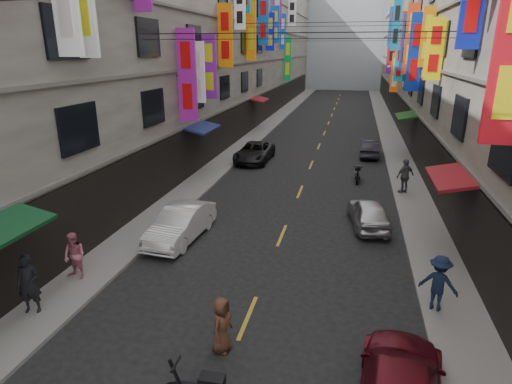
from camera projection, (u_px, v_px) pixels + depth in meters
The scene contains 19 objects.
sidewalk_left at pixel (262, 130), 41.56m from camera, with size 2.00×90.00×0.12m, color slate.
sidewalk_right at pixel (391, 135), 39.02m from camera, with size 2.00×90.00×0.12m, color slate.
building_row_left at pixel (200, 27), 39.84m from camera, with size 10.14×90.00×19.00m.
building_row_right at pixel (479, 24), 34.76m from camera, with size 10.14×90.00×19.00m.
haze_block at pixel (346, 30), 83.05m from camera, with size 18.00×8.00×22.00m, color #A5AEB8.
shop_signage at pixel (323, 26), 31.35m from camera, with size 14.00×55.00×11.81m.
street_awnings at pixel (284, 131), 24.83m from camera, with size 13.99×35.20×0.41m.
overhead_cables at pixel (317, 27), 26.42m from camera, with size 14.00×38.04×1.24m.
lane_markings at pixel (322, 139), 37.53m from camera, with size 0.12×80.20×0.01m.
scooter_far_right at pixel (358, 174), 25.40m from camera, with size 0.50×1.80×1.14m.
car_left_mid at pixel (181, 224), 17.53m from camera, with size 1.47×4.21×1.39m, color white.
car_left_far at pixel (254, 152), 29.90m from camera, with size 2.17×4.72×1.31m, color black.
car_right_mid at pixel (369, 213), 18.83m from camera, with size 1.50×3.72×1.27m, color silver.
car_right_far at pixel (370, 148), 31.25m from camera, with size 1.31×3.76×1.24m, color #28272F.
pedestrian_lnear at pixel (29, 284), 12.37m from camera, with size 0.66×0.61×1.82m, color black.
pedestrian_lfar at pixel (75, 256), 14.27m from camera, with size 0.78×0.54×1.62m, color #D67187.
pedestrian_rnear at pixel (439, 283), 12.52m from camera, with size 1.11×0.57×1.72m, color #131D35.
pedestrian_rfar at pixel (405, 176), 22.82m from camera, with size 1.10×0.63×1.88m, color #5B5B5D.
pedestrian_crossing at pixel (222, 325), 10.96m from camera, with size 0.75×0.51×1.54m, color #523020.
Camera 1 is at (2.64, 1.57, 7.48)m, focal length 30.00 mm.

